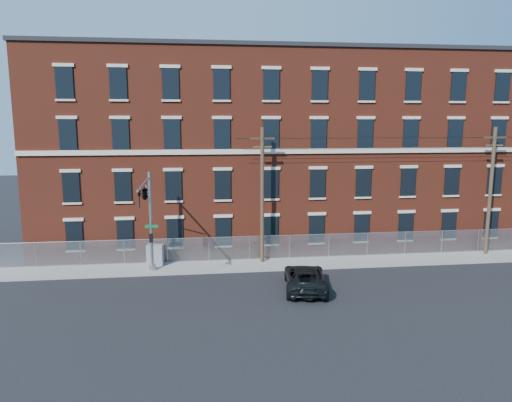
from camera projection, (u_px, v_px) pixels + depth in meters
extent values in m
plane|color=black|center=(243.00, 290.00, 29.90)|extent=(140.00, 140.00, 0.00)
cube|color=gray|center=(392.00, 260.00, 36.21)|extent=(65.00, 3.00, 0.12)
cube|color=maroon|center=(357.00, 149.00, 43.71)|extent=(55.00, 14.00, 16.00)
cube|color=black|center=(360.00, 58.00, 42.35)|extent=(55.30, 14.30, 0.30)
cube|color=beige|center=(387.00, 151.00, 36.73)|extent=(55.00, 0.18, 0.35)
cube|color=black|center=(74.00, 236.00, 34.91)|extent=(1.20, 0.10, 2.20)
cube|color=black|center=(71.00, 187.00, 34.31)|extent=(1.20, 0.10, 2.20)
cube|color=black|center=(68.00, 135.00, 33.68)|extent=(1.20, 0.10, 2.20)
cube|color=black|center=(64.00, 83.00, 33.09)|extent=(1.20, 0.10, 2.20)
cube|color=black|center=(125.00, 234.00, 35.35)|extent=(1.20, 0.10, 2.20)
cube|color=black|center=(123.00, 187.00, 34.75)|extent=(1.20, 0.10, 2.20)
cube|color=black|center=(121.00, 135.00, 34.12)|extent=(1.20, 0.10, 2.20)
cube|color=black|center=(118.00, 83.00, 33.52)|extent=(1.20, 0.10, 2.20)
cube|color=black|center=(175.00, 233.00, 35.79)|extent=(1.20, 0.10, 2.20)
cube|color=black|center=(173.00, 186.00, 35.19)|extent=(1.20, 0.10, 2.20)
cube|color=black|center=(172.00, 134.00, 34.56)|extent=(1.20, 0.10, 2.20)
cube|color=black|center=(170.00, 84.00, 33.96)|extent=(1.20, 0.10, 2.20)
cube|color=black|center=(223.00, 232.00, 36.22)|extent=(1.20, 0.10, 2.20)
cube|color=black|center=(223.00, 185.00, 35.63)|extent=(1.20, 0.10, 2.20)
cube|color=black|center=(222.00, 134.00, 35.00)|extent=(1.20, 0.10, 2.20)
cube|color=black|center=(222.00, 84.00, 34.40)|extent=(1.20, 0.10, 2.20)
cube|color=black|center=(270.00, 230.00, 36.66)|extent=(1.20, 0.10, 2.20)
cube|color=black|center=(271.00, 184.00, 36.06)|extent=(1.20, 0.10, 2.20)
cube|color=black|center=(271.00, 134.00, 35.43)|extent=(1.20, 0.10, 2.20)
cube|color=black|center=(271.00, 85.00, 34.84)|extent=(1.20, 0.10, 2.20)
cube|color=black|center=(317.00, 229.00, 37.10)|extent=(1.20, 0.10, 2.20)
cube|color=black|center=(318.00, 183.00, 36.50)|extent=(1.20, 0.10, 2.20)
cube|color=black|center=(319.00, 134.00, 35.87)|extent=(1.20, 0.10, 2.20)
cube|color=black|center=(320.00, 85.00, 35.28)|extent=(1.20, 0.10, 2.20)
cube|color=black|center=(362.00, 228.00, 37.54)|extent=(1.20, 0.10, 2.20)
cube|color=black|center=(363.00, 183.00, 36.94)|extent=(1.20, 0.10, 2.20)
cube|color=black|center=(365.00, 134.00, 36.31)|extent=(1.20, 0.10, 2.20)
cube|color=black|center=(367.00, 86.00, 35.71)|extent=(1.20, 0.10, 2.20)
cube|color=black|center=(406.00, 226.00, 37.98)|extent=(1.20, 0.10, 2.20)
cube|color=black|center=(408.00, 182.00, 37.38)|extent=(1.20, 0.10, 2.20)
cube|color=black|center=(411.00, 134.00, 36.75)|extent=(1.20, 0.10, 2.20)
cube|color=black|center=(413.00, 86.00, 36.15)|extent=(1.20, 0.10, 2.20)
cube|color=black|center=(449.00, 225.00, 38.41)|extent=(1.20, 0.10, 2.20)
cube|color=black|center=(452.00, 181.00, 37.82)|extent=(1.20, 0.10, 2.20)
cube|color=black|center=(455.00, 133.00, 37.19)|extent=(1.20, 0.10, 2.20)
cube|color=black|center=(458.00, 87.00, 36.59)|extent=(1.20, 0.10, 2.20)
cube|color=black|center=(491.00, 224.00, 38.85)|extent=(1.20, 0.10, 2.20)
cube|color=black|center=(494.00, 181.00, 38.25)|extent=(1.20, 0.10, 2.20)
cube|color=black|center=(498.00, 133.00, 37.62)|extent=(1.20, 0.10, 2.20)
cube|color=black|center=(502.00, 87.00, 37.03)|extent=(1.20, 0.10, 2.20)
cube|color=#A5A8AD|center=(386.00, 243.00, 37.33)|extent=(59.00, 0.02, 1.80)
cylinder|color=#9EA0A5|center=(387.00, 232.00, 37.18)|extent=(59.00, 0.04, 0.04)
cylinder|color=#9EA0A5|center=(36.00, 255.00, 34.17)|extent=(0.06, 0.06, 1.85)
cylinder|color=#9EA0A5|center=(81.00, 253.00, 34.55)|extent=(0.06, 0.06, 1.85)
cylinder|color=#9EA0A5|center=(124.00, 252.00, 34.92)|extent=(0.06, 0.06, 1.85)
cylinder|color=#9EA0A5|center=(167.00, 250.00, 35.29)|extent=(0.06, 0.06, 1.85)
cylinder|color=#9EA0A5|center=(209.00, 249.00, 35.66)|extent=(0.06, 0.06, 1.85)
cylinder|color=#9EA0A5|center=(250.00, 248.00, 36.03)|extent=(0.06, 0.06, 1.85)
cylinder|color=#9EA0A5|center=(290.00, 247.00, 36.40)|extent=(0.06, 0.06, 1.85)
cylinder|color=#9EA0A5|center=(329.00, 245.00, 36.77)|extent=(0.06, 0.06, 1.85)
cylinder|color=#9EA0A5|center=(367.00, 244.00, 37.14)|extent=(0.06, 0.06, 1.85)
cylinder|color=#9EA0A5|center=(405.00, 243.00, 37.51)|extent=(0.06, 0.06, 1.85)
cylinder|color=#9EA0A5|center=(442.00, 242.00, 37.88)|extent=(0.06, 0.06, 1.85)
cylinder|color=#9EA0A5|center=(478.00, 240.00, 38.25)|extent=(0.06, 0.06, 1.85)
cylinder|color=#9EA0A5|center=(151.00, 222.00, 32.98)|extent=(0.22, 0.22, 7.00)
cylinder|color=#9EA0A5|center=(153.00, 267.00, 33.53)|extent=(0.50, 0.50, 0.40)
cylinder|color=#9EA0A5|center=(144.00, 184.00, 29.29)|extent=(0.14, 6.50, 0.14)
cylinder|color=#9EA0A5|center=(148.00, 195.00, 31.46)|extent=(0.08, 2.18, 1.56)
cube|color=#0C592D|center=(152.00, 226.00, 32.89)|extent=(0.90, 0.03, 0.22)
cube|color=black|center=(151.00, 238.00, 32.92)|extent=(0.25, 0.25, 0.60)
imported|color=black|center=(139.00, 199.00, 26.88)|extent=(0.16, 0.20, 1.00)
imported|color=black|center=(145.00, 192.00, 29.62)|extent=(0.53, 2.48, 1.00)
cylinder|color=#4D3A26|center=(262.00, 196.00, 34.77)|extent=(0.28, 0.28, 10.00)
cube|color=#4D3A26|center=(262.00, 138.00, 34.07)|extent=(1.80, 0.12, 0.12)
cube|color=#4D3A26|center=(262.00, 147.00, 34.17)|extent=(1.40, 0.12, 0.12)
cylinder|color=#4D3A26|center=(490.00, 192.00, 36.92)|extent=(0.28, 0.28, 10.00)
cube|color=#4D3A26|center=(495.00, 137.00, 36.22)|extent=(1.80, 0.12, 0.12)
cube|color=#4D3A26|center=(494.00, 145.00, 36.32)|extent=(1.40, 0.12, 0.12)
cylinder|color=black|center=(497.00, 138.00, 35.93)|extent=(40.00, 0.02, 0.02)
cylinder|color=black|center=(492.00, 137.00, 36.51)|extent=(40.00, 0.02, 0.02)
cylinder|color=black|center=(494.00, 145.00, 36.32)|extent=(40.00, 0.02, 0.02)
imported|color=black|center=(305.00, 278.00, 29.93)|extent=(3.29, 5.74, 1.51)
cube|color=slate|center=(155.00, 254.00, 34.77)|extent=(1.28, 0.78, 1.50)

